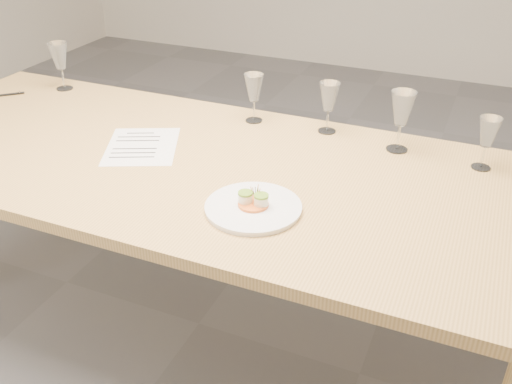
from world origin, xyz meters
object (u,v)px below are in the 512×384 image
at_px(wine_glass_0, 59,57).
at_px(wine_glass_1, 254,89).
at_px(recipe_sheet, 142,146).
at_px(wine_glass_3, 402,110).
at_px(ballpoint_pen, 8,94).
at_px(wine_glass_2, 329,98).
at_px(dining_table, 189,176).
at_px(dinner_plate, 253,207).
at_px(wine_glass_4, 488,133).

distance_m(wine_glass_0, wine_glass_1, 0.92).
relative_size(recipe_sheet, wine_glass_3, 1.79).
relative_size(ballpoint_pen, wine_glass_2, 0.54).
bearing_deg(recipe_sheet, dining_table, -30.82).
bearing_deg(dining_table, dinner_plate, -32.49).
bearing_deg(ballpoint_pen, dinner_plate, -61.90).
distance_m(dinner_plate, recipe_sheet, 0.59).
bearing_deg(wine_glass_4, wine_glass_2, 171.69).
bearing_deg(ballpoint_pen, recipe_sheet, -57.91).
relative_size(recipe_sheet, wine_glass_4, 2.16).
height_order(wine_glass_1, wine_glass_4, wine_glass_1).
height_order(dining_table, ballpoint_pen, ballpoint_pen).
distance_m(ballpoint_pen, wine_glass_0, 0.27).
distance_m(wine_glass_3, wine_glass_4, 0.28).
height_order(wine_glass_2, wine_glass_3, wine_glass_3).
bearing_deg(ballpoint_pen, dining_table, -56.40).
xyz_separation_m(recipe_sheet, wine_glass_0, (-0.64, 0.37, 0.14)).
relative_size(wine_glass_2, wine_glass_3, 0.89).
xyz_separation_m(recipe_sheet, wine_glass_1, (0.28, 0.37, 0.13)).
relative_size(dinner_plate, wine_glass_2, 1.49).
relative_size(wine_glass_1, wine_glass_4, 1.06).
xyz_separation_m(wine_glass_1, wine_glass_2, (0.29, 0.02, 0.00)).
bearing_deg(wine_glass_4, wine_glass_1, 175.56).
relative_size(dining_table, wine_glass_2, 12.64).
bearing_deg(recipe_sheet, wine_glass_1, 28.58).
distance_m(recipe_sheet, wine_glass_3, 0.91).
height_order(dinner_plate, wine_glass_1, wine_glass_1).
distance_m(wine_glass_0, wine_glass_2, 1.21).
xyz_separation_m(dining_table, wine_glass_2, (0.37, 0.40, 0.20)).
relative_size(dinner_plate, ballpoint_pen, 2.74).
distance_m(recipe_sheet, wine_glass_4, 1.17).
xyz_separation_m(dining_table, wine_glass_3, (0.64, 0.35, 0.22)).
bearing_deg(recipe_sheet, wine_glass_2, 9.50).
height_order(recipe_sheet, wine_glass_0, wine_glass_0).
bearing_deg(wine_glass_3, wine_glass_2, 168.93).
xyz_separation_m(wine_glass_2, wine_glass_4, (0.55, -0.08, -0.01)).
relative_size(ballpoint_pen, wine_glass_3, 0.48).
height_order(recipe_sheet, wine_glass_4, wine_glass_4).
bearing_deg(wine_glass_4, dining_table, -160.67).
bearing_deg(wine_glass_3, ballpoint_pen, -175.65).
xyz_separation_m(ballpoint_pen, wine_glass_1, (1.09, 0.16, 0.13)).
distance_m(ballpoint_pen, wine_glass_2, 1.40).
xyz_separation_m(wine_glass_1, wine_glass_4, (0.84, -0.07, -0.01)).
distance_m(recipe_sheet, ballpoint_pen, 0.84).
relative_size(wine_glass_0, wine_glass_1, 1.10).
bearing_deg(dining_table, wine_glass_0, 155.15).
xyz_separation_m(dinner_plate, wine_glass_4, (0.59, 0.54, 0.11)).
xyz_separation_m(wine_glass_1, wine_glass_3, (0.56, -0.04, 0.02)).
bearing_deg(recipe_sheet, ballpoint_pen, 141.33).
bearing_deg(dining_table, wine_glass_4, 19.33).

